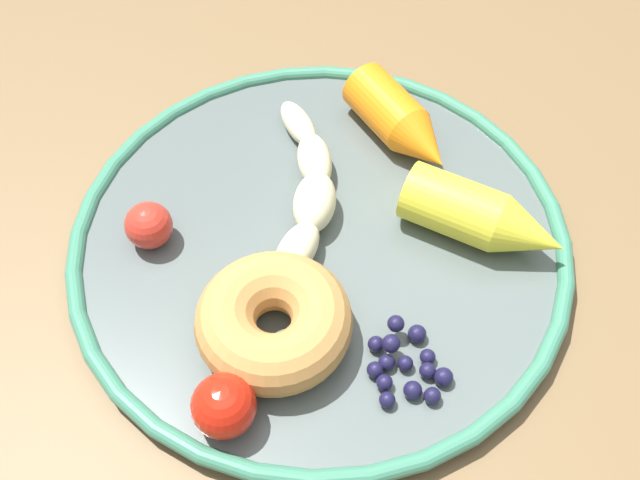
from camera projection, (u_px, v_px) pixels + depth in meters
dining_table at (304, 370)px, 0.59m from camera, size 1.20×0.96×0.70m
plate at (320, 242)px, 0.55m from camera, size 0.35×0.35×0.02m
banana at (302, 203)px, 0.56m from camera, size 0.18×0.12×0.03m
carrot_orange at (401, 123)px, 0.59m from camera, size 0.11×0.06×0.04m
carrot_yellow at (484, 218)px, 0.54m from camera, size 0.11×0.11×0.04m
donut at (274, 321)px, 0.49m from camera, size 0.13×0.13×0.04m
blueberry_pile at (406, 364)px, 0.49m from camera, size 0.06×0.05×0.02m
tomato_near at (224, 406)px, 0.46m from camera, size 0.04×0.04×0.04m
tomato_mid at (149, 225)px, 0.54m from camera, size 0.03×0.03×0.03m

